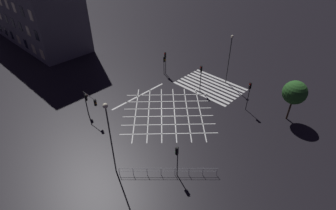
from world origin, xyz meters
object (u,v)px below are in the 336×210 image
at_px(traffic_light_nw_main, 177,156).
at_px(traffic_light_median_south, 201,73).
at_px(traffic_light_se_cross, 165,59).
at_px(street_lamp_east, 109,127).
at_px(traffic_light_sw_cross, 249,91).
at_px(street_tree_near, 295,93).
at_px(traffic_light_ne_main, 91,102).
at_px(traffic_light_se_main, 164,62).
at_px(traffic_light_ne_cross, 86,100).
at_px(street_lamp_west, 230,52).

bearing_deg(traffic_light_nw_main, traffic_light_median_south, -60.09).
xyz_separation_m(traffic_light_se_cross, street_lamp_east, (-11.69, 19.89, 3.29)).
bearing_deg(street_lamp_east, traffic_light_sw_cross, -102.35).
bearing_deg(street_tree_near, traffic_light_nw_main, 75.94).
relative_size(traffic_light_se_cross, traffic_light_ne_main, 1.11).
xyz_separation_m(traffic_light_se_main, traffic_light_median_south, (-8.08, 0.13, 0.75)).
bearing_deg(traffic_light_median_south, street_tree_near, 100.69).
distance_m(traffic_light_ne_main, traffic_light_sw_cross, 21.68).
bearing_deg(traffic_light_sw_cross, traffic_light_ne_cross, -44.10).
distance_m(traffic_light_ne_cross, traffic_light_median_south, 17.57).
height_order(traffic_light_ne_cross, street_tree_near, street_tree_near).
relative_size(traffic_light_se_main, traffic_light_median_south, 0.76).
distance_m(traffic_light_ne_cross, street_tree_near, 27.94).
relative_size(traffic_light_se_cross, street_lamp_west, 0.51).
relative_size(traffic_light_se_main, traffic_light_se_cross, 0.80).
relative_size(traffic_light_sw_cross, street_tree_near, 0.78).
height_order(traffic_light_sw_cross, traffic_light_median_south, traffic_light_sw_cross).
bearing_deg(traffic_light_sw_cross, street_lamp_west, -126.42).
bearing_deg(traffic_light_ne_main, street_lamp_west, 70.19).
xyz_separation_m(traffic_light_ne_main, street_lamp_west, (-7.64, -21.22, 2.78)).
height_order(traffic_light_median_south, street_lamp_west, street_lamp_west).
height_order(traffic_light_ne_main, street_tree_near, street_tree_near).
bearing_deg(traffic_light_se_cross, traffic_light_ne_cross, 1.20).
bearing_deg(traffic_light_ne_main, traffic_light_nw_main, 2.04).
xyz_separation_m(traffic_light_se_main, traffic_light_ne_main, (-2.01, 16.08, 0.38)).
bearing_deg(traffic_light_median_south, traffic_light_se_main, -90.93).
xyz_separation_m(traffic_light_ne_cross, street_lamp_east, (-11.35, 3.82, 4.01)).
xyz_separation_m(traffic_light_se_cross, traffic_light_sw_cross, (-16.08, -0.18, 0.22)).
bearing_deg(traffic_light_nw_main, street_lamp_west, -70.56).
bearing_deg(street_tree_near, traffic_light_ne_cross, 41.12).
distance_m(traffic_light_ne_main, street_lamp_west, 22.72).
xyz_separation_m(traffic_light_sw_cross, traffic_light_median_south, (8.12, 0.44, -0.06)).
bearing_deg(traffic_light_ne_main, traffic_light_sw_cross, 49.11).
height_order(traffic_light_se_cross, traffic_light_sw_cross, traffic_light_sw_cross).
height_order(traffic_light_se_main, traffic_light_sw_cross, traffic_light_sw_cross).
distance_m(traffic_light_median_south, street_tree_near, 13.64).
xyz_separation_m(traffic_light_sw_cross, street_lamp_east, (4.39, 20.06, 3.07)).
bearing_deg(traffic_light_se_cross, street_lamp_east, 30.45).
bearing_deg(traffic_light_se_cross, traffic_light_se_main, -41.92).
distance_m(traffic_light_se_cross, street_lamp_west, 11.07).
xyz_separation_m(traffic_light_ne_cross, traffic_light_sw_cross, (-15.75, -16.25, 0.94)).
height_order(traffic_light_median_south, street_lamp_east, street_lamp_east).
bearing_deg(traffic_light_se_main, street_lamp_west, 28.03).
distance_m(traffic_light_nw_main, traffic_light_ne_main, 14.95).
bearing_deg(traffic_light_nw_main, street_lamp_east, 39.27).
bearing_deg(traffic_light_se_main, traffic_light_nw_main, -42.53).
bearing_deg(traffic_light_median_south, traffic_light_ne_main, -20.85).
height_order(traffic_light_ne_main, traffic_light_median_south, traffic_light_median_south).
xyz_separation_m(traffic_light_sw_cross, street_lamp_west, (6.55, -4.83, 2.36)).
xyz_separation_m(traffic_light_nw_main, traffic_light_median_south, (8.87, -15.42, 0.28)).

